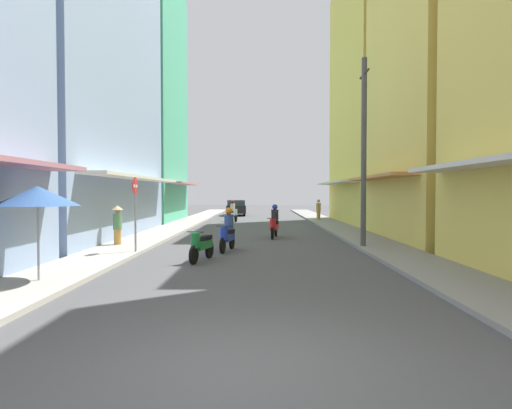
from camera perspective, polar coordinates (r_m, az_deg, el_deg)
ground_plane at (r=23.33m, az=0.02°, el=-3.59°), size 98.24×98.24×0.00m
sidewalk_left at (r=23.88m, az=-11.77°, el=-3.36°), size 2.00×52.65×0.12m
sidewalk_right at (r=23.78m, az=11.86°, el=-3.38°), size 2.00×52.65×0.12m
building_left_mid at (r=22.16m, az=-24.92°, el=17.63°), size 7.05×12.52×16.59m
building_left_far at (r=32.48m, az=-16.15°, el=13.62°), size 7.05×8.62×17.83m
building_right_mid at (r=20.86m, az=26.12°, el=16.14°), size 7.05×8.20×14.83m
building_right_far at (r=30.43m, az=17.60°, el=14.02°), size 7.05×10.99×17.40m
motorbike_red at (r=19.53m, az=2.54°, el=-2.54°), size 0.58×1.80×1.58m
motorbike_blue at (r=15.11m, az=-3.92°, el=-3.76°), size 0.61×1.79×1.58m
motorbike_white at (r=30.66m, az=-3.14°, el=-1.03°), size 0.76×1.74×1.58m
motorbike_green at (r=12.96m, az=-7.53°, el=-5.55°), size 0.67×1.77×0.96m
parked_car at (r=38.84m, az=-2.73°, el=-0.42°), size 1.96×4.18×1.45m
pedestrian_far at (r=16.91m, az=-18.50°, el=-2.54°), size 0.44×0.44×1.63m
pedestrian_midway at (r=31.56m, az=8.58°, el=-0.79°), size 0.34×0.34×1.62m
vendor_umbrella at (r=10.66m, az=-27.82°, el=1.04°), size 1.83×1.83×2.27m
utility_pole at (r=16.19m, az=14.59°, el=7.02°), size 0.20×1.20×7.16m
street_sign_no_entry at (r=14.66m, az=-16.26°, el=-0.01°), size 0.07×0.60×2.65m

